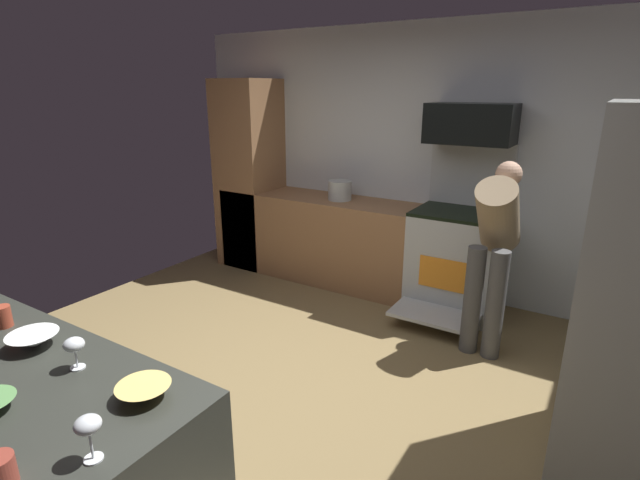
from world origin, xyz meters
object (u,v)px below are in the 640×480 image
at_px(wine_glass_near, 88,427).
at_px(wine_glass_mid, 74,346).
at_px(oven_range, 456,257).
at_px(stock_pot, 340,190).
at_px(mixing_bowl_prep, 33,340).
at_px(microwave, 471,124).
at_px(mixing_bowl_small, 144,391).
at_px(mug_tea, 3,317).
at_px(person_cook, 494,244).

xyz_separation_m(wine_glass_near, wine_glass_mid, (-0.52, 0.28, -0.02)).
height_order(oven_range, wine_glass_mid, oven_range).
xyz_separation_m(oven_range, wine_glass_mid, (-0.61, -3.28, 0.49)).
relative_size(oven_range, stock_pot, 6.35).
relative_size(mixing_bowl_prep, stock_pot, 0.90).
distance_m(microwave, wine_glass_near, 3.72).
distance_m(mixing_bowl_prep, stock_pot, 3.31).
distance_m(mixing_bowl_prep, wine_glass_near, 0.89).
height_order(wine_glass_near, stock_pot, stock_pot).
bearing_deg(oven_range, wine_glass_mid, -100.49).
bearing_deg(mixing_bowl_prep, mixing_bowl_small, 1.27).
relative_size(mixing_bowl_prep, mug_tea, 2.06).
bearing_deg(microwave, mixing_bowl_prep, -105.45).
height_order(oven_range, stock_pot, oven_range).
bearing_deg(mixing_bowl_prep, oven_range, 74.13).
bearing_deg(mixing_bowl_small, oven_range, 86.31).
relative_size(wine_glass_near, wine_glass_mid, 1.13).
relative_size(microwave, stock_pot, 3.06).
xyz_separation_m(microwave, person_cook, (0.44, -0.67, -0.84)).
xyz_separation_m(oven_range, microwave, (0.00, 0.09, 1.20)).
bearing_deg(mixing_bowl_prep, person_cook, 63.17).
relative_size(mixing_bowl_small, mixing_bowl_prep, 0.94).
bearing_deg(mixing_bowl_small, microwave, 86.41).
xyz_separation_m(wine_glass_mid, mug_tea, (-0.64, 0.03, -0.05)).
relative_size(person_cook, mixing_bowl_prep, 6.77).
relative_size(wine_glass_mid, stock_pot, 0.58).
xyz_separation_m(microwave, mixing_bowl_small, (-0.21, -3.36, -0.78)).
bearing_deg(wine_glass_mid, mixing_bowl_prep, -179.84).
height_order(person_cook, stock_pot, person_cook).
distance_m(mixing_bowl_small, mug_tea, 1.04).
relative_size(oven_range, mug_tea, 14.56).
height_order(person_cook, wine_glass_near, person_cook).
distance_m(microwave, wine_glass_mid, 3.50).
xyz_separation_m(oven_range, mixing_bowl_prep, (-0.93, -3.28, 0.42)).
bearing_deg(wine_glass_near, stock_pot, 108.02).
relative_size(mixing_bowl_prep, wine_glass_mid, 1.56).
xyz_separation_m(person_cook, mixing_bowl_prep, (-1.37, -2.71, 0.06)).
bearing_deg(oven_range, person_cook, -52.66).
xyz_separation_m(mixing_bowl_small, stock_pot, (-1.04, 3.28, 0.07)).
height_order(person_cook, wine_glass_mid, person_cook).
bearing_deg(mug_tea, microwave, 69.54).
xyz_separation_m(oven_range, person_cook, (0.44, -0.57, 0.36)).
bearing_deg(microwave, stock_pot, -176.33).
distance_m(oven_range, mixing_bowl_small, 3.30).
bearing_deg(stock_pot, microwave, 3.67).
height_order(mixing_bowl_small, wine_glass_near, wine_glass_near).
height_order(microwave, person_cook, microwave).
relative_size(mixing_bowl_small, stock_pot, 0.84).
distance_m(oven_range, wine_glass_mid, 3.37).
relative_size(person_cook, mixing_bowl_small, 7.23).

